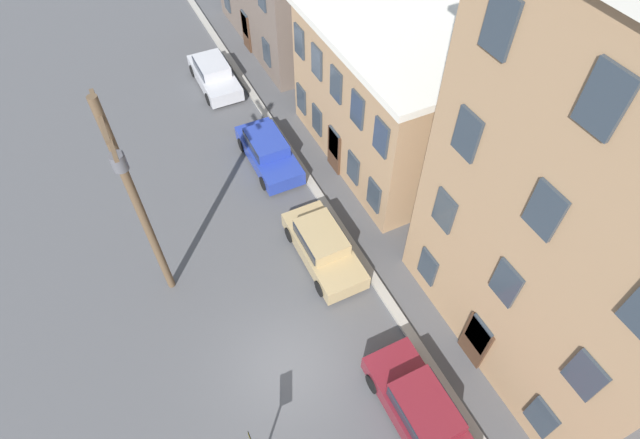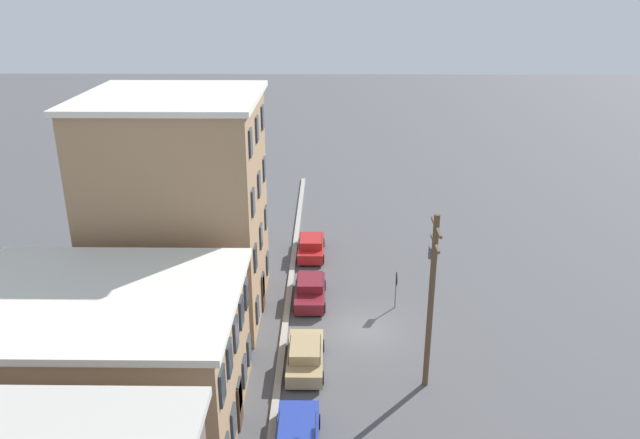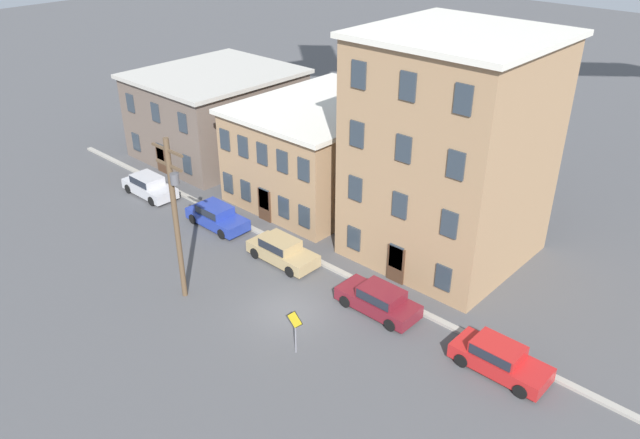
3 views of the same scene
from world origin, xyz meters
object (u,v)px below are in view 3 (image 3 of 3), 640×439
car_red (499,358)px  car_blue (217,215)px  car_maroon (379,299)px  car_tan (282,250)px  caution_sign (295,325)px  car_silver (149,185)px  utility_pole (175,212)px

car_red → car_blue: bearing=179.8°
car_red → car_maroon: bearing=-178.9°
car_tan → car_maroon: 7.17m
car_blue → car_maroon: size_ratio=1.00×
car_red → caution_sign: size_ratio=1.82×
car_blue → car_tan: size_ratio=1.00×
car_tan → car_silver: bearing=-179.1°
car_maroon → caution_sign: (-0.89, -5.19, 0.87)m
car_maroon → car_red: 6.71m
car_blue → utility_pole: utility_pole is taller
car_maroon → utility_pole: bearing=-145.2°
utility_pole → car_red: bearing=21.6°
car_silver → car_maroon: same height
car_blue → car_red: bearing=-0.2°
car_silver → car_tan: (13.19, 0.20, 0.00)m
car_silver → car_maroon: 20.36m
car_tan → car_red: same height
car_silver → car_red: same height
car_maroon → car_red: size_ratio=1.00×
car_red → utility_pole: size_ratio=0.49×
car_blue → caution_sign: caution_sign is taller
car_blue → utility_pole: size_ratio=0.49×
caution_sign → utility_pole: bearing=-174.6°
car_red → car_tan: bearing=-179.7°
car_blue → car_red: same height
car_red → car_silver: bearing=-179.4°
car_maroon → car_blue: bearing=179.2°
car_maroon → utility_pole: 11.19m
car_blue → car_red: 20.01m
car_silver → caution_sign: (19.47, -5.04, 0.87)m
car_red → caution_sign: bearing=-145.1°
car_blue → car_tan: (6.12, -0.14, 0.00)m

